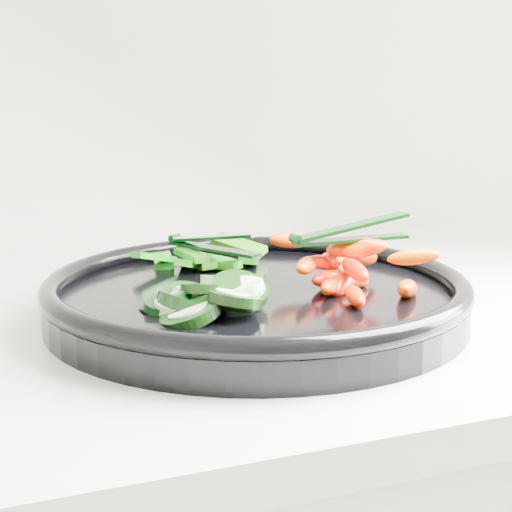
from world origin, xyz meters
name	(u,v)px	position (x,y,z in m)	size (l,w,h in m)	color
veggie_tray	(256,294)	(-0.57, 1.64, 0.95)	(0.48, 0.48, 0.04)	black
cucumber_pile	(201,299)	(-0.64, 1.60, 0.96)	(0.12, 0.11, 0.04)	black
carrot_pile	(347,268)	(-0.50, 1.62, 0.97)	(0.12, 0.15, 0.06)	#F51F00
pepper_pile	(206,259)	(-0.59, 1.75, 0.96)	(0.15, 0.10, 0.03)	#1D6509
tong_carrot	(348,233)	(-0.50, 1.62, 1.00)	(0.11, 0.02, 0.02)	black
tong_pepper	(211,243)	(-0.59, 1.74, 0.98)	(0.07, 0.10, 0.02)	black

